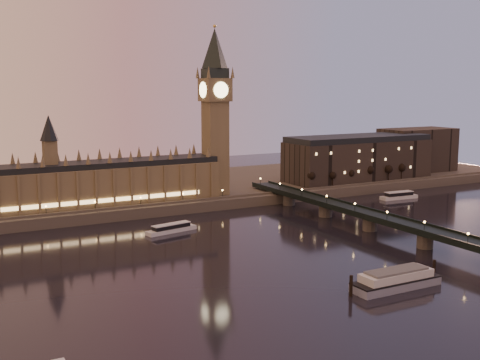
{
  "coord_description": "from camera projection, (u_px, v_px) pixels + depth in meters",
  "views": [
    {
      "loc": [
        -109.34,
        -213.66,
        73.29
      ],
      "look_at": [
        24.96,
        35.0,
        29.03
      ],
      "focal_mm": 45.0,
      "sensor_mm": 36.0,
      "label": 1
    }
  ],
  "objects": [
    {
      "name": "bare_tree_0",
      "position": [
        313.0,
        177.0,
        397.23
      ],
      "size": [
        5.31,
        5.31,
        10.79
      ],
      "color": "black",
      "rests_on": "ground"
    },
    {
      "name": "big_ben",
      "position": [
        215.0,
        101.0,
        369.03
      ],
      "size": [
        17.68,
        17.68,
        104.0
      ],
      "color": "brown",
      "rests_on": "ground"
    },
    {
      "name": "far_embankment",
      "position": [
        155.0,
        191.0,
        405.46
      ],
      "size": [
        560.0,
        130.0,
        6.0
      ],
      "primitive_type": "cube",
      "color": "#423D35",
      "rests_on": "ground"
    },
    {
      "name": "palace_of_westminster",
      "position": [
        62.0,
        181.0,
        331.38
      ],
      "size": [
        180.0,
        26.62,
        52.0
      ],
      "color": "brown",
      "rests_on": "ground"
    },
    {
      "name": "westminster_bridge",
      "position": [
        395.0,
        228.0,
        290.56
      ],
      "size": [
        13.2,
        260.0,
        15.3
      ],
      "color": "black",
      "rests_on": "ground"
    },
    {
      "name": "cruise_boat_b",
      "position": [
        399.0,
        196.0,
        394.27
      ],
      "size": [
        26.72,
        8.36,
        4.86
      ],
      "rotation": [
        0.0,
        0.0,
        -0.07
      ],
      "color": "silver",
      "rests_on": "ground"
    },
    {
      "name": "bare_tree_5",
      "position": [
        402.0,
        169.0,
        434.14
      ],
      "size": [
        5.31,
        5.31,
        10.79
      ],
      "color": "black",
      "rests_on": "ground"
    },
    {
      "name": "bare_tree_2",
      "position": [
        351.0,
        173.0,
        411.99
      ],
      "size": [
        5.31,
        5.31,
        10.79
      ],
      "color": "black",
      "rests_on": "ground"
    },
    {
      "name": "bare_tree_1",
      "position": [
        332.0,
        175.0,
        404.61
      ],
      "size": [
        5.31,
        5.31,
        10.79
      ],
      "color": "black",
      "rests_on": "ground"
    },
    {
      "name": "ground",
      "position": [
        227.0,
        265.0,
        248.41
      ],
      "size": [
        700.0,
        700.0,
        0.0
      ],
      "primitive_type": "plane",
      "color": "black",
      "rests_on": "ground"
    },
    {
      "name": "city_block",
      "position": [
        379.0,
        155.0,
        450.3
      ],
      "size": [
        155.0,
        45.0,
        34.0
      ],
      "color": "black",
      "rests_on": "ground"
    },
    {
      "name": "bare_tree_3",
      "position": [
        368.0,
        172.0,
        419.38
      ],
      "size": [
        5.31,
        5.31,
        10.79
      ],
      "color": "black",
      "rests_on": "ground"
    },
    {
      "name": "bare_tree_4",
      "position": [
        386.0,
        170.0,
        426.76
      ],
      "size": [
        5.31,
        5.31,
        10.79
      ],
      "color": "black",
      "rests_on": "ground"
    },
    {
      "name": "moored_barge",
      "position": [
        396.0,
        280.0,
        219.84
      ],
      "size": [
        41.35,
        10.05,
        7.58
      ],
      "rotation": [
        0.0,
        0.0,
        0.0
      ],
      "color": "gray",
      "rests_on": "ground"
    },
    {
      "name": "cruise_boat_a",
      "position": [
        171.0,
        228.0,
        304.44
      ],
      "size": [
        28.07,
        11.4,
        4.39
      ],
      "rotation": [
        0.0,
        0.0,
        0.21
      ],
      "color": "silver",
      "rests_on": "ground"
    }
  ]
}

